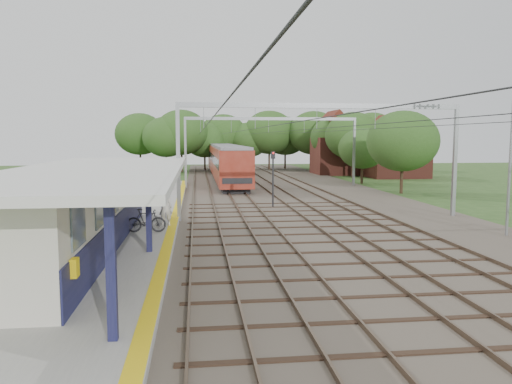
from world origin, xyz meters
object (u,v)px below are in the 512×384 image
bicycle (146,221)px  signal_post (273,174)px  person (165,208)px  train (225,160)px

bicycle → signal_post: (7.79, 9.80, 1.52)m
person → bicycle: bearing=57.9°
signal_post → bicycle: bearing=-132.9°
signal_post → person: bearing=-135.4°
person → train: size_ratio=0.05×
bicycle → signal_post: signal_post is taller
bicycle → train: train is taller
person → train: 35.56m
train → person: bearing=-98.3°
person → signal_post: signal_post is taller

